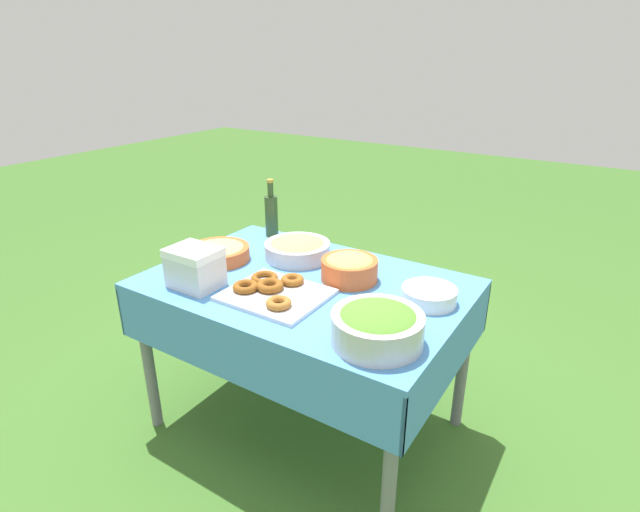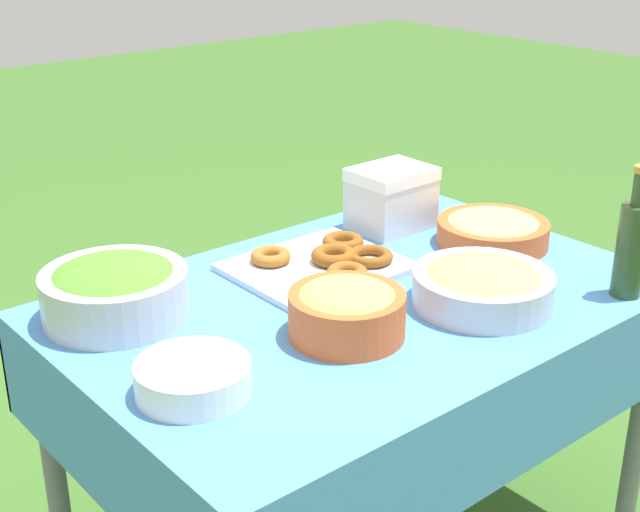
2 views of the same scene
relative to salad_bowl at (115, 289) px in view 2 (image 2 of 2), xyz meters
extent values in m
cube|color=#4C8CD1|center=(0.46, -0.26, -0.08)|extent=(1.31, 0.88, 0.02)
cube|color=#4C8CD1|center=(0.46, -0.69, -0.20)|extent=(1.31, 0.01, 0.22)
cube|color=#4C8CD1|center=(0.46, 0.18, -0.20)|extent=(1.31, 0.01, 0.22)
cube|color=#4C8CD1|center=(-0.19, -0.26, -0.20)|extent=(0.01, 0.88, 0.22)
cube|color=#4C8CD1|center=(1.11, -0.26, -0.20)|extent=(0.01, 0.88, 0.22)
cylinder|color=slate|center=(1.06, -0.64, -0.45)|extent=(0.05, 0.05, 0.72)
cylinder|color=slate|center=(-0.13, 0.13, -0.45)|extent=(0.05, 0.05, 0.72)
cylinder|color=slate|center=(1.06, 0.13, -0.45)|extent=(0.05, 0.05, 0.72)
cylinder|color=silver|center=(0.00, 0.00, -0.01)|extent=(0.31, 0.31, 0.10)
ellipsoid|color=#51892D|center=(0.00, 0.00, 0.03)|extent=(0.27, 0.27, 0.07)
cylinder|color=#E05B28|center=(0.93, -0.24, -0.03)|extent=(0.28, 0.28, 0.06)
ellipsoid|color=tan|center=(0.93, -0.24, -0.01)|extent=(0.25, 0.25, 0.06)
cube|color=silver|center=(0.48, -0.08, -0.06)|extent=(0.38, 0.33, 0.02)
torus|color=brown|center=(0.52, -0.10, -0.03)|extent=(0.12, 0.12, 0.03)
torus|color=#A36628|center=(0.41, 0.00, -0.03)|extent=(0.11, 0.11, 0.03)
torus|color=#93561E|center=(0.48, -0.19, -0.03)|extent=(0.12, 0.12, 0.03)
torus|color=brown|center=(0.60, -0.04, -0.03)|extent=(0.14, 0.14, 0.03)
torus|color=brown|center=(0.59, -0.15, -0.04)|extent=(0.11, 0.11, 0.03)
cylinder|color=white|center=(-0.04, -0.36, -0.06)|extent=(0.21, 0.21, 0.01)
cylinder|color=white|center=(-0.04, -0.36, -0.05)|extent=(0.21, 0.21, 0.01)
cylinder|color=white|center=(-0.04, -0.36, -0.04)|extent=(0.21, 0.21, 0.01)
cylinder|color=white|center=(-0.04, -0.36, -0.02)|extent=(0.21, 0.21, 0.01)
cylinder|color=white|center=(-0.04, -0.36, -0.01)|extent=(0.21, 0.21, 0.01)
cylinder|color=#2D4723|center=(0.92, -0.62, 0.04)|extent=(0.07, 0.07, 0.21)
cylinder|color=#2D4723|center=(0.92, -0.62, 0.18)|extent=(0.03, 0.03, 0.07)
cylinder|color=silver|center=(0.64, -0.45, -0.03)|extent=(0.30, 0.30, 0.07)
ellipsoid|color=tan|center=(0.64, -0.45, 0.00)|extent=(0.27, 0.27, 0.07)
cylinder|color=#E05B28|center=(0.32, -0.37, -0.02)|extent=(0.24, 0.24, 0.09)
ellipsoid|color=#ADCC59|center=(0.32, -0.37, 0.01)|extent=(0.21, 0.21, 0.07)
cube|color=silver|center=(0.82, 0.01, 0.00)|extent=(0.20, 0.16, 0.13)
cube|color=white|center=(0.82, 0.01, 0.08)|extent=(0.20, 0.16, 0.03)
camera|label=1|loc=(-0.61, 1.29, 0.83)|focal=28.00mm
camera|label=2|loc=(-0.75, -1.57, 0.78)|focal=50.00mm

